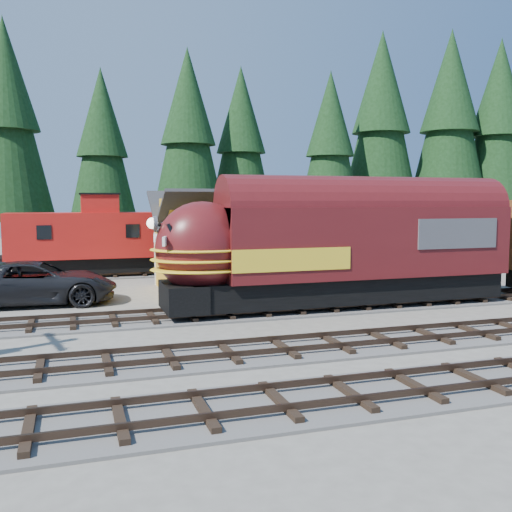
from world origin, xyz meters
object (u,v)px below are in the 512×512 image
object	(u,v)px
locomotive	(330,251)
caboose	(86,239)
pickup_truck_a	(36,283)
depot	(274,233)

from	to	relation	value
locomotive	caboose	distance (m)	17.12
pickup_truck_a	caboose	bearing A→B (deg)	-12.70
caboose	pickup_truck_a	distance (m)	9.32
depot	locomotive	distance (m)	6.52
depot	caboose	size ratio (longest dim) A/B	1.40
depot	caboose	world-z (taller)	depot
locomotive	caboose	xyz separation A→B (m)	(-9.85, 14.00, -0.17)
caboose	pickup_truck_a	bearing A→B (deg)	-105.44
depot	pickup_truck_a	xyz separation A→B (m)	(-12.06, -1.39, -1.96)
depot	locomotive	bearing A→B (deg)	-87.90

